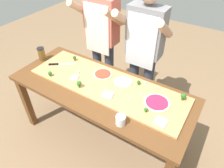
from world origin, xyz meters
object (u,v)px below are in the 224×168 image
at_px(pizza_slice_center, 161,122).
at_px(cheese_crumble_c, 140,95).
at_px(chefs_knife, 58,64).
at_px(cheese_crumble_b, 130,99).
at_px(broccoli_floret_back_mid, 146,110).
at_px(sauce_jar, 42,54).
at_px(cook_right, 144,47).
at_px(pizza_whole_white_garlic, 123,82).
at_px(broccoli_floret_front_left, 79,84).
at_px(pizza_slice_near_right, 74,78).
at_px(broccoli_floret_front_right, 50,73).
at_px(pizza_whole_tomato_red, 103,74).
at_px(cheese_crumble_d, 146,83).
at_px(broccoli_floret_center_right, 139,82).
at_px(cook_left, 102,34).
at_px(pizza_whole_beet_magenta, 157,103).
at_px(broccoli_floret_back_right, 183,96).
at_px(prep_table, 101,95).
at_px(pizza_slice_near_left, 108,95).
at_px(broccoli_floret_center_left, 75,58).
at_px(cheese_crumble_a, 78,72).
at_px(flour_cup, 121,121).

bearing_deg(pizza_slice_center, cheese_crumble_c, 144.96).
bearing_deg(chefs_knife, cheese_crumble_b, -3.92).
distance_m(pizza_slice_center, broccoli_floret_back_mid, 0.16).
bearing_deg(sauce_jar, cook_right, 30.23).
xyz_separation_m(pizza_whole_white_garlic, broccoli_floret_back_mid, (0.37, -0.25, 0.02)).
bearing_deg(broccoli_floret_front_left, pizza_slice_near_right, 148.71).
bearing_deg(broccoli_floret_front_right, chefs_knife, 111.58).
bearing_deg(pizza_whole_tomato_red, cheese_crumble_d, 13.32).
bearing_deg(broccoli_floret_center_right, cook_left, 150.12).
xyz_separation_m(pizza_whole_beet_magenta, pizza_whole_tomato_red, (-0.66, 0.09, 0.00)).
bearing_deg(pizza_whole_white_garlic, broccoli_floret_back_mid, -33.58).
bearing_deg(broccoli_floret_center_right, cheese_crumble_b, -82.53).
height_order(pizza_whole_white_garlic, cook_left, cook_left).
relative_size(chefs_knife, sauce_jar, 1.59).
bearing_deg(broccoli_floret_center_right, cheese_crumble_d, 42.36).
height_order(pizza_slice_near_right, cheese_crumble_c, cheese_crumble_c).
height_order(cheese_crumble_b, cook_left, cook_left).
bearing_deg(broccoli_floret_back_right, broccoli_floret_back_mid, -124.77).
xyz_separation_m(broccoli_floret_back_right, cook_right, (-0.60, 0.40, 0.14)).
xyz_separation_m(broccoli_floret_back_mid, cheese_crumble_d, (-0.17, 0.35, -0.02)).
height_order(broccoli_floret_front_right, cook_left, cook_left).
height_order(cheese_crumble_d, cook_right, cook_right).
bearing_deg(cook_left, pizza_whole_tomato_red, -54.79).
bearing_deg(prep_table, cook_right, 76.72).
relative_size(pizza_whole_white_garlic, broccoli_floret_center_right, 3.83).
bearing_deg(pizza_slice_near_left, chefs_knife, 170.61).
bearing_deg(cook_right, cheese_crumble_c, -66.14).
height_order(pizza_slice_near_right, cheese_crumble_d, cheese_crumble_d).
xyz_separation_m(broccoli_floret_center_left, cheese_crumble_b, (0.87, -0.24, -0.03)).
bearing_deg(cook_left, cheese_crumble_d, -25.29).
relative_size(broccoli_floret_center_left, cheese_crumble_a, 2.81).
xyz_separation_m(broccoli_floret_front_right, cheese_crumble_c, (0.94, 0.24, -0.02)).
bearing_deg(chefs_knife, pizza_whole_beet_magenta, 1.11).
distance_m(pizza_whole_beet_magenta, cheese_crumble_c, 0.18).
bearing_deg(cheese_crumble_d, cheese_crumble_b, -94.60).
height_order(pizza_whole_tomato_red, sauce_jar, sauce_jar).
distance_m(broccoli_floret_center_right, cheese_crumble_d, 0.08).
relative_size(broccoli_floret_center_left, sauce_jar, 0.36).
relative_size(chefs_knife, pizza_slice_center, 2.48).
bearing_deg(cheese_crumble_d, chefs_knife, -167.39).
height_order(broccoli_floret_center_left, cook_left, cook_left).
height_order(pizza_slice_near_left, broccoli_floret_center_left, broccoli_floret_center_left).
bearing_deg(pizza_whole_tomato_red, cheese_crumble_a, -155.18).
relative_size(pizza_whole_beet_magenta, cheese_crumble_c, 15.37).
distance_m(broccoli_floret_back_right, cook_right, 0.74).
xyz_separation_m(pizza_slice_near_left, cheese_crumble_c, (0.26, 0.16, 0.00)).
bearing_deg(broccoli_floret_center_right, cheese_crumble_c, -57.43).
bearing_deg(flour_cup, chefs_knife, 161.50).
bearing_deg(flour_cup, sauce_jar, 165.09).
relative_size(prep_table, broccoli_floret_front_right, 33.47).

